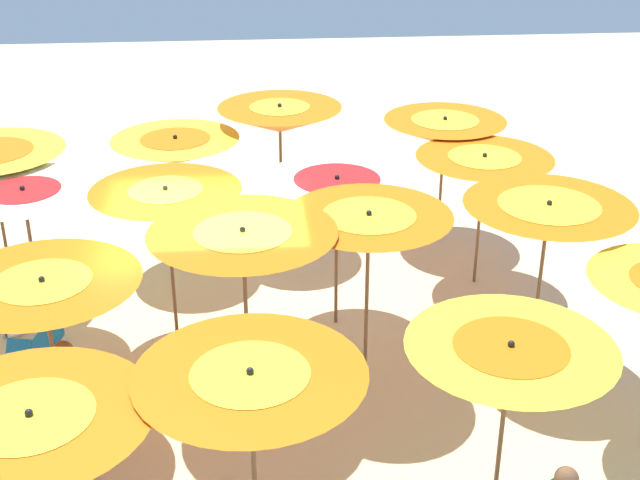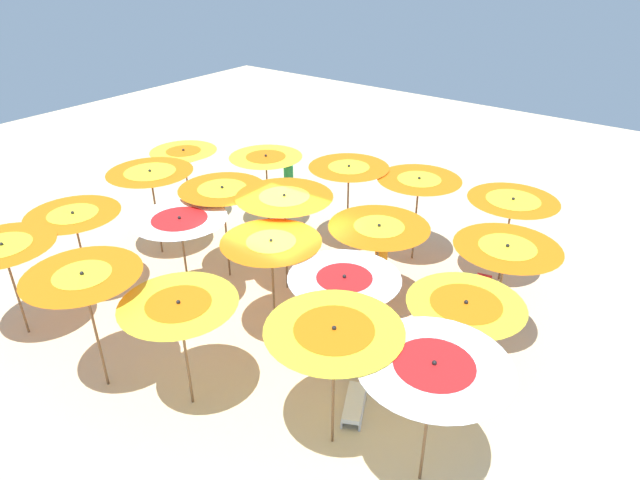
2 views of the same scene
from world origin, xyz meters
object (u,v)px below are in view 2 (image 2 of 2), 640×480
Objects in this scene: lounger_0 at (481,287)px; beach_umbrella_6 at (181,227)px; beach_umbrella_3 at (334,338)px; beach_umbrella_11 at (223,194)px; beach_umbrella_18 at (419,185)px; beachgoer_1 at (289,184)px; beach_umbrella_7 at (271,249)px; beach_umbrella_12 at (284,203)px; beach_umbrella_4 at (433,374)px; beach_umbrella_2 at (180,313)px; beach_umbrella_19 at (512,207)px; beach_umbrella_0 at (4,254)px; beachgoer_0 at (381,258)px; beach_umbrella_1 at (84,285)px; beach_umbrella_14 at (506,255)px; beach_umbrella_16 at (266,162)px; beach_umbrella_8 at (344,285)px; beach_umbrella_15 at (184,157)px; beach_umbrella_10 at (151,179)px; beach_umbrella_17 at (349,173)px; beach_umbrella_13 at (379,234)px; beach_umbrella_5 at (74,220)px; lounger_2 at (360,351)px; beach_umbrella_9 at (465,312)px; lounger_1 at (355,397)px.

beach_umbrella_6 is at bearing 118.50° from lounger_0.
beach_umbrella_11 reaches higher than beach_umbrella_3.
beach_umbrella_18 is 4.76m from beachgoer_1.
beach_umbrella_12 is at bearing -57.94° from beach_umbrella_7.
beach_umbrella_4 is (-1.57, -0.23, -0.03)m from beach_umbrella_3.
beach_umbrella_19 is at bearing -111.72° from beach_umbrella_2.
beach_umbrella_18 reaches higher than beach_umbrella_19.
beach_umbrella_0 is 0.92× the size of beach_umbrella_4.
beach_umbrella_19 is 1.26× the size of beachgoer_0.
beach_umbrella_14 is (-5.49, -5.60, -0.10)m from beach_umbrella_1.
beach_umbrella_2 is at bearing 125.87° from beach_umbrella_11.
beach_umbrella_14 is at bearing 169.74° from beach_umbrella_16.
beach_umbrella_14 is (-3.85, -2.53, 0.01)m from beach_umbrella_7.
beach_umbrella_12 is (2.92, -1.84, 0.12)m from beach_umbrella_8.
beach_umbrella_8 reaches higher than beach_umbrella_6.
beach_umbrella_15 is (9.61, -0.23, -0.18)m from beach_umbrella_14.
beach_umbrella_3 is 1.02× the size of beach_umbrella_10.
beach_umbrella_17 is (-2.52, -0.45, 0.12)m from beach_umbrella_16.
beach_umbrella_5 is at bearing 31.12° from beach_umbrella_13.
beach_umbrella_1 is 1.06× the size of beach_umbrella_7.
beach_umbrella_4 is 3.59m from lounger_2.
beach_umbrella_1 reaches higher than beach_umbrella_9.
beach_umbrella_4 is 2.73m from lounger_1.
beachgoer_0 is at bearing -113.51° from beach_umbrella_1.
lounger_0 is (-1.02, -4.41, -1.99)m from beach_umbrella_8.
beach_umbrella_16 is at bearing 10.81° from beach_umbrella_19.
beach_umbrella_17 is 1.40× the size of beachgoer_1.
lounger_1 is at bearing 146.99° from beach_umbrella_12.
beach_umbrella_16 is 4.76m from beachgoer_0.
beach_umbrella_6 is 4.31m from beach_umbrella_13.
lounger_2 is at bearing -134.89° from beach_umbrella_1.
beach_umbrella_15 is at bearing -1.34° from beach_umbrella_14.
beach_umbrella_0 is at bearing -92.91° from beachgoer_0.
beach_umbrella_8 is 7.89m from beachgoer_1.
lounger_2 is (-6.79, 0.46, -1.95)m from beach_umbrella_10.
beach_umbrella_6 is 2.35m from beach_umbrella_7.
beachgoer_1 is at bearing -31.48° from beach_umbrella_9.
beach_umbrella_1 is at bearing 105.67° from beach_umbrella_16.
lounger_1 is at bearing 162.86° from lounger_0.
beach_umbrella_14 is 1.04× the size of beach_umbrella_18.
beach_umbrella_9 is 1.76× the size of lounger_2.
beach_umbrella_13 is (-5.65, -5.28, 0.01)m from beach_umbrella_0.
beach_umbrella_8 is 1.06× the size of beach_umbrella_16.
beach_umbrella_1 is 1.05× the size of beach_umbrella_4.
beach_umbrella_8 is 5.08m from beach_umbrella_18.
beach_umbrella_15 is at bearing -13.33° from beach_umbrella_12.
beachgoer_1 is at bearing -94.46° from beach_umbrella_0.
beach_umbrella_2 is at bearing 120.01° from beach_umbrella_16.
beach_umbrella_19 is at bearing -79.18° from beach_umbrella_9.
beach_umbrella_0 is 7.61m from lounger_1.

